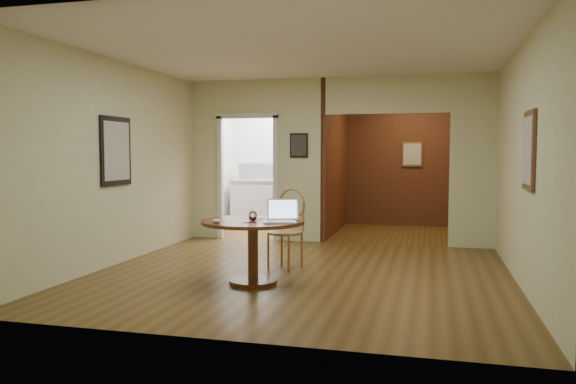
% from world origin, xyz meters
% --- Properties ---
extents(floor, '(5.00, 5.00, 0.00)m').
position_xyz_m(floor, '(0.00, 0.00, 0.00)').
color(floor, '#4E3516').
rests_on(floor, ground).
extents(room_shell, '(5.20, 7.50, 5.00)m').
position_xyz_m(room_shell, '(-0.47, 3.10, 1.29)').
color(room_shell, white).
rests_on(room_shell, ground).
extents(dining_table, '(1.16, 1.16, 0.72)m').
position_xyz_m(dining_table, '(-0.40, -0.61, 0.54)').
color(dining_table, '#602B18').
rests_on(dining_table, ground).
extents(chair, '(0.55, 0.55, 1.02)m').
position_xyz_m(chair, '(-0.24, 0.33, 0.57)').
color(chair, '#AD7E3D').
rests_on(chair, ground).
extents(open_laptop, '(0.41, 0.40, 0.25)m').
position_xyz_m(open_laptop, '(-0.05, -0.69, 0.79)').
color(open_laptop, white).
rests_on(open_laptop, dining_table).
extents(closed_laptop, '(0.36, 0.29, 0.02)m').
position_xyz_m(closed_laptop, '(-0.34, -0.48, 0.74)').
color(closed_laptop, '#B4B4B9').
rests_on(closed_laptop, dining_table).
extents(mouse, '(0.11, 0.08, 0.04)m').
position_xyz_m(mouse, '(-0.70, -0.96, 0.74)').
color(mouse, white).
rests_on(mouse, dining_table).
extents(wine_glass, '(0.10, 0.10, 0.11)m').
position_xyz_m(wine_glass, '(-0.39, -0.65, 0.78)').
color(wine_glass, white).
rests_on(wine_glass, dining_table).
extents(pen, '(0.09, 0.09, 0.01)m').
position_xyz_m(pen, '(-0.37, -0.84, 0.73)').
color(pen, navy).
rests_on(pen, dining_table).
extents(kitchen_cabinet, '(2.06, 0.60, 0.94)m').
position_xyz_m(kitchen_cabinet, '(-1.35, 4.20, 0.47)').
color(kitchen_cabinet, white).
rests_on(kitchen_cabinet, ground).
extents(grocery_bag, '(0.43, 0.40, 0.34)m').
position_xyz_m(grocery_bag, '(-0.61, 4.20, 1.11)').
color(grocery_bag, beige).
rests_on(grocery_bag, kitchen_cabinet).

